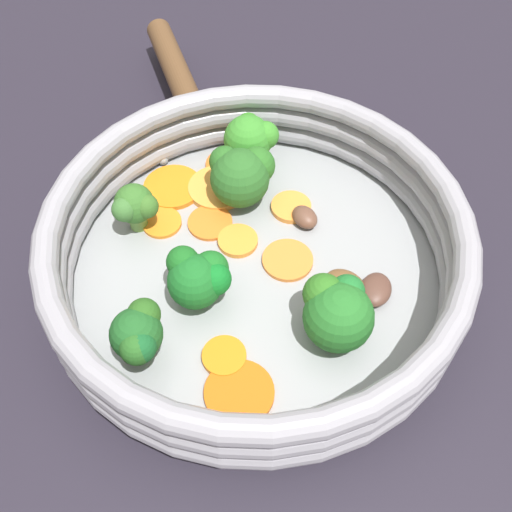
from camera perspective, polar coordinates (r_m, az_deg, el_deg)
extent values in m
plane|color=#231E29|center=(0.45, 0.00, -2.31)|extent=(4.00, 4.00, 0.00)
cylinder|color=#939699|center=(0.44, 0.00, -1.76)|extent=(0.28, 0.28, 0.02)
torus|color=#939099|center=(0.43, 0.00, -0.48)|extent=(0.30, 0.30, 0.02)
torus|color=#939099|center=(0.41, 0.00, 1.02)|extent=(0.30, 0.30, 0.02)
torus|color=#939099|center=(0.40, 0.00, 2.62)|extent=(0.30, 0.30, 0.02)
cylinder|color=brown|center=(0.58, -7.36, 16.52)|extent=(0.12, 0.14, 0.02)
sphere|color=#929397|center=(0.52, -0.53, 11.05)|extent=(0.01, 0.01, 0.01)
sphere|color=#97979B|center=(0.51, -8.86, 9.05)|extent=(0.01, 0.01, 0.01)
cylinder|color=orange|center=(0.50, -2.74, 8.69)|extent=(0.04, 0.04, 0.00)
cylinder|color=#D95F11|center=(0.38, -1.61, -12.87)|extent=(0.05, 0.05, 0.00)
cylinder|color=orange|center=(0.46, -8.97, 3.15)|extent=(0.03, 0.03, 0.00)
cylinder|color=#EF9A3C|center=(0.48, -3.69, 6.46)|extent=(0.06, 0.06, 0.01)
cylinder|color=orange|center=(0.47, 3.36, 4.68)|extent=(0.04, 0.04, 0.00)
cylinder|color=orange|center=(0.46, -4.39, 3.18)|extent=(0.04, 0.04, 0.00)
cylinder|color=orange|center=(0.49, -7.93, 6.52)|extent=(0.06, 0.06, 0.00)
cylinder|color=orange|center=(0.45, -1.74, 1.46)|extent=(0.04, 0.04, 0.00)
cylinder|color=orange|center=(0.44, 3.03, -0.38)|extent=(0.05, 0.05, 0.00)
cylinder|color=orange|center=(0.40, -3.05, -9.52)|extent=(0.04, 0.04, 0.00)
cylinder|color=#83B668|center=(0.47, -1.49, 5.80)|extent=(0.01, 0.01, 0.01)
sphere|color=#296024|center=(0.46, -1.54, 7.41)|extent=(0.05, 0.05, 0.05)
sphere|color=#2A6721|center=(0.46, 0.04, 8.61)|extent=(0.03, 0.03, 0.03)
sphere|color=#285F21|center=(0.46, -2.99, 8.97)|extent=(0.02, 0.02, 0.02)
cylinder|color=#699756|center=(0.40, -10.92, -8.59)|extent=(0.01, 0.01, 0.02)
sphere|color=#1E5722|center=(0.38, -11.34, -7.30)|extent=(0.03, 0.03, 0.03)
sphere|color=#28591C|center=(0.38, -10.63, -5.53)|extent=(0.02, 0.02, 0.02)
sphere|color=#165526|center=(0.37, -11.02, -8.50)|extent=(0.02, 0.02, 0.02)
sphere|color=#245B1F|center=(0.37, -11.27, -8.58)|extent=(0.02, 0.02, 0.02)
cylinder|color=#7AA257|center=(0.50, -0.75, 9.46)|extent=(0.02, 0.02, 0.02)
sphere|color=#37862A|center=(0.49, -0.77, 11.05)|extent=(0.04, 0.04, 0.04)
sphere|color=#398829|center=(0.49, 0.88, 11.43)|extent=(0.02, 0.02, 0.02)
sphere|color=#338622|center=(0.50, -0.74, 12.40)|extent=(0.02, 0.02, 0.02)
cylinder|color=#7FA969|center=(0.42, -5.62, -3.77)|extent=(0.01, 0.01, 0.01)
sphere|color=#196323|center=(0.40, -5.81, -2.43)|extent=(0.04, 0.04, 0.04)
sphere|color=#1A6620|center=(0.40, -4.32, -1.19)|extent=(0.02, 0.02, 0.02)
sphere|color=#116D22|center=(0.40, -3.96, -2.20)|extent=(0.02, 0.02, 0.02)
sphere|color=#195F1E|center=(0.40, -6.98, -0.58)|extent=(0.02, 0.02, 0.02)
cylinder|color=#6C9843|center=(0.46, -11.19, 3.53)|extent=(0.01, 0.01, 0.02)
sphere|color=#356927|center=(0.45, -11.52, 4.91)|extent=(0.03, 0.03, 0.03)
sphere|color=#386625|center=(0.44, -10.41, 4.69)|extent=(0.02, 0.02, 0.02)
sphere|color=#3A6D30|center=(0.44, -12.44, 4.35)|extent=(0.02, 0.02, 0.02)
cylinder|color=olive|center=(0.40, 7.56, -7.17)|extent=(0.01, 0.01, 0.01)
sphere|color=#246A26|center=(0.39, 7.85, -5.79)|extent=(0.05, 0.05, 0.05)
sphere|color=#2E6D1F|center=(0.39, 6.44, -3.61)|extent=(0.03, 0.03, 0.03)
sphere|color=#1E6D2B|center=(0.39, 8.68, -3.40)|extent=(0.02, 0.02, 0.02)
ellipsoid|color=brown|center=(0.42, 8.46, -2.62)|extent=(0.02, 0.03, 0.01)
ellipsoid|color=brown|center=(0.43, 11.34, -3.15)|extent=(0.03, 0.03, 0.01)
ellipsoid|color=brown|center=(0.46, 4.67, 3.71)|extent=(0.03, 0.03, 0.01)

